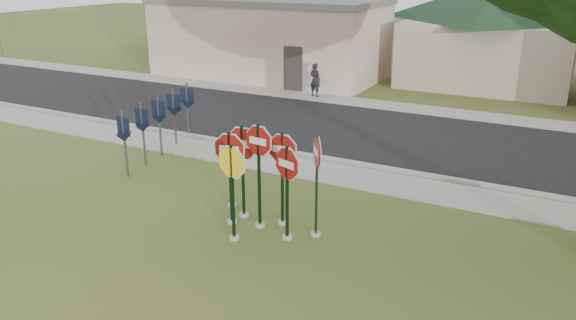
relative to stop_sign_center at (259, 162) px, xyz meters
The scene contains 17 objects.
ground 2.20m from the stop_sign_center, 95.68° to the right, with size 120.00×120.00×0.00m, color #3D551F.
sidewalk_near 4.36m from the stop_sign_center, 92.05° to the left, with size 60.00×1.60×0.06m, color gray.
road 8.70m from the stop_sign_center, 90.97° to the left, with size 60.00×7.00×0.04m, color black.
sidewalk_far 12.95m from the stop_sign_center, 90.65° to the left, with size 60.00×1.60×0.06m, color gray.
curb 5.29m from the stop_sign_center, 91.64° to the left, with size 60.00×0.20×0.14m, color gray.
stop_sign_center is the anchor object (origin of this frame).
stop_sign_yellow 0.88m from the stop_sign_center, 102.79° to the right, with size 1.02×0.24×2.37m.
stop_sign_left 0.74m from the stop_sign_center, 168.27° to the right, with size 1.01×0.26×2.41m.
stop_sign_right 0.93m from the stop_sign_center, 16.20° to the right, with size 0.98×0.35×2.34m.
stop_sign_back_right 0.59m from the stop_sign_center, 43.23° to the left, with size 0.99×0.24×2.40m.
stop_sign_back_left 0.72m from the stop_sign_center, 154.28° to the left, with size 1.13×0.24×2.47m.
stop_sign_far_right 1.40m from the stop_sign_center, ahead, with size 0.61×0.84×2.56m.
stop_sign_far_left 1.44m from the stop_sign_center, 151.53° to the left, with size 0.59×0.83×2.14m.
route_sign_row 6.34m from the stop_sign_center, 151.23° to the left, with size 1.43×4.63×2.00m.
building_stucco 18.91m from the stop_sign_center, 118.93° to the left, with size 12.20×6.20×4.20m.
building_house 20.73m from the stop_sign_center, 84.83° to the left, with size 11.60×11.60×6.20m.
pedestrian 13.75m from the stop_sign_center, 109.85° to the left, with size 0.57×0.37×1.55m, color black.
Camera 1 is at (6.43, -8.96, 5.97)m, focal length 35.00 mm.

